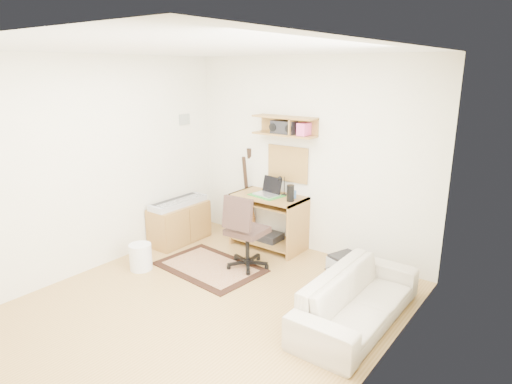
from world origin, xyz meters
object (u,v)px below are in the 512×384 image
Objects in this scene: cabinet at (180,223)px; task_chair at (247,231)px; desk at (269,221)px; printer at (350,265)px; sofa at (358,291)px.

task_chair is at bearing -4.30° from cabinet.
desk is 1.31m from printer.
desk is at bearing 60.05° from sofa.
printer is (2.42, 0.56, -0.19)m from cabinet.
desk is at bearing -162.47° from printer.
task_chair is at bearing -129.11° from printer.
sofa is (2.96, -0.43, 0.06)m from cabinet.
task_chair reaches higher than desk.
task_chair is at bearing 78.49° from sofa.
task_chair reaches higher than printer.
sofa is (1.82, -1.05, -0.04)m from desk.
desk is at bearing 28.17° from cabinet.
printer is (1.28, -0.06, -0.29)m from desk.
printer is (1.10, 0.66, -0.41)m from task_chair.
cabinet reaches higher than printer.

